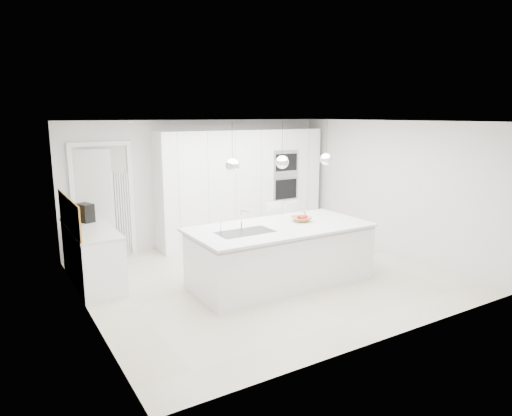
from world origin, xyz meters
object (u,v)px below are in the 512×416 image
fruit_bowl (301,219)px  espresso_machine (85,213)px  bar_stool_right (295,230)px  island_base (281,256)px  bar_stool_left (278,234)px

fruit_bowl → espresso_machine: espresso_machine is taller
bar_stool_right → espresso_machine: bearing=152.3°
island_base → fruit_bowl: (0.48, 0.13, 0.51)m
island_base → espresso_machine: (-2.53, 1.91, 0.62)m
espresso_machine → bar_stool_left: espresso_machine is taller
fruit_bowl → bar_stool_left: bar_stool_left is taller
espresso_machine → bar_stool_right: size_ratio=0.29×
fruit_bowl → espresso_machine: size_ratio=1.06×
island_base → fruit_bowl: 0.71m
island_base → bar_stool_right: (0.95, 0.95, 0.08)m
espresso_machine → island_base: bearing=-58.7°
island_base → espresso_machine: espresso_machine is taller
espresso_machine → bar_stool_left: (2.99, -1.13, -0.51)m
fruit_bowl → bar_stool_right: 1.04m
island_base → espresso_machine: size_ratio=9.35×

